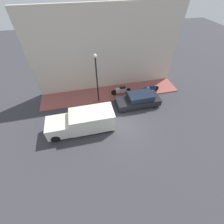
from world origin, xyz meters
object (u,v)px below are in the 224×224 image
parked_car (138,100)px  scooter_silver (121,90)px  motorcycle_blue (151,88)px  streetlamp (97,74)px  delivery_van (82,122)px

parked_car → scooter_silver: parked_car is taller
scooter_silver → motorcycle_blue: bearing=-95.9°
motorcycle_blue → streetlamp: streetlamp is taller
delivery_van → scooter_silver: size_ratio=2.53×
delivery_van → parked_car: bearing=-71.9°
parked_car → delivery_van: delivery_van is taller
streetlamp → delivery_van: bearing=149.7°
motorcycle_blue → scooter_silver: scooter_silver is taller
delivery_van → streetlamp: 4.25m
parked_car → streetlamp: bearing=70.1°
motorcycle_blue → streetlamp: 6.26m
motorcycle_blue → delivery_van: bearing=114.4°
scooter_silver → streetlamp: 3.63m
delivery_van → streetlamp: (3.13, -1.83, 2.22)m
delivery_van → scooter_silver: bearing=-49.2°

